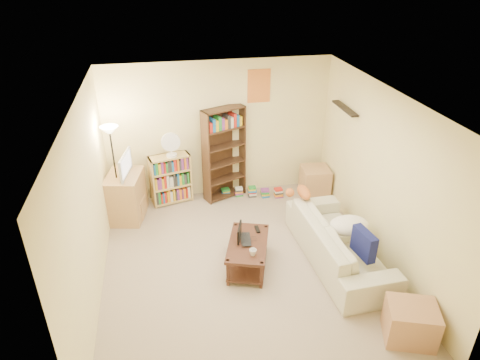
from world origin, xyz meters
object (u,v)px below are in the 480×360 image
object	(u,v)px
tabby_cat	(301,192)
tv_stand	(126,196)
mug	(253,252)
short_bookshelf	(171,179)
floor_lamp	(112,147)
laptop	(249,239)
coffee_table	(248,251)
television	(122,165)
side_table	(315,182)
end_cabinet	(410,323)
tall_bookshelf	(224,152)
desk_fan	(171,144)
sofa	(339,242)

from	to	relation	value
tabby_cat	tv_stand	world-z (taller)	tabby_cat
tabby_cat	mug	world-z (taller)	tabby_cat
short_bookshelf	floor_lamp	size ratio (longest dim) A/B	0.54
laptop	floor_lamp	xyz separation A→B (m)	(-1.88, 1.60, 0.91)
floor_lamp	coffee_table	bearing A→B (deg)	-41.59
coffee_table	television	distance (m)	2.55
side_table	end_cabinet	bearing A→B (deg)	-91.03
tabby_cat	television	world-z (taller)	television
floor_lamp	television	bearing A→B (deg)	35.23
mug	short_bookshelf	world-z (taller)	short_bookshelf
tall_bookshelf	short_bookshelf	bearing A→B (deg)	157.01
laptop	floor_lamp	distance (m)	2.63
mug	tv_stand	xyz separation A→B (m)	(-1.76, 2.01, -0.07)
tabby_cat	floor_lamp	distance (m)	3.07
television	desk_fan	distance (m)	0.91
sofa	mug	size ratio (longest dim) A/B	17.91
coffee_table	desk_fan	size ratio (longest dim) A/B	2.45
tv_stand	floor_lamp	distance (m)	0.96
sofa	floor_lamp	distance (m)	3.78
tall_bookshelf	side_table	world-z (taller)	tall_bookshelf
tall_bookshelf	tv_stand	bearing A→B (deg)	169.10
tv_stand	short_bookshelf	size ratio (longest dim) A/B	0.88
tall_bookshelf	television	bearing A→B (deg)	169.10
tall_bookshelf	short_bookshelf	world-z (taller)	tall_bookshelf
floor_lamp	mug	bearing A→B (deg)	-46.28
side_table	television	bearing A→B (deg)	-178.63
laptop	desk_fan	world-z (taller)	desk_fan
floor_lamp	side_table	xyz separation A→B (m)	(3.51, 0.15, -1.07)
television	sofa	bearing A→B (deg)	-108.55
sofa	tall_bookshelf	bearing A→B (deg)	28.61
mug	side_table	bearing A→B (deg)	51.67
end_cabinet	sofa	bearing A→B (deg)	99.58
end_cabinet	television	bearing A→B (deg)	134.95
television	floor_lamp	size ratio (longest dim) A/B	0.39
tabby_cat	side_table	distance (m)	1.32
laptop	side_table	world-z (taller)	side_table
coffee_table	mug	size ratio (longest dim) A/B	8.71
coffee_table	mug	world-z (taller)	mug
sofa	floor_lamp	world-z (taller)	floor_lamp
sofa	tabby_cat	bearing A→B (deg)	18.61
laptop	tv_stand	distance (m)	2.44
sofa	tabby_cat	xyz separation A→B (m)	(-0.32, 0.83, 0.41)
laptop	side_table	xyz separation A→B (m)	(1.63, 1.75, -0.16)
tabby_cat	tv_stand	size ratio (longest dim) A/B	0.63
sofa	coffee_table	size ratio (longest dim) A/B	2.06
laptop	end_cabinet	xyz separation A→B (m)	(1.57, -1.69, -0.21)
tabby_cat	tv_stand	distance (m)	2.95
tall_bookshelf	sofa	bearing A→B (deg)	-81.70
tv_stand	television	distance (m)	0.59
short_bookshelf	side_table	size ratio (longest dim) A/B	1.63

